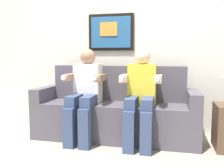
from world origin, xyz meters
TOP-DOWN VIEW (x-y plane):
  - ground_plane at (0.00, 0.00)m, footprint 5.72×5.72m
  - back_wall_assembly at (-0.00, 0.76)m, footprint 4.40×0.10m
  - couch at (0.00, 0.33)m, footprint 2.00×0.58m
  - person_on_left at (-0.34, 0.16)m, footprint 0.46×0.56m
  - person_on_right at (0.34, 0.16)m, footprint 0.46×0.56m

SIDE VIEW (x-z plane):
  - ground_plane at x=0.00m, z-range 0.00..0.00m
  - couch at x=0.00m, z-range -0.14..0.76m
  - person_on_left at x=-0.34m, z-range 0.05..1.16m
  - person_on_right at x=0.34m, z-range 0.05..1.16m
  - back_wall_assembly at x=0.00m, z-range 0.00..2.60m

